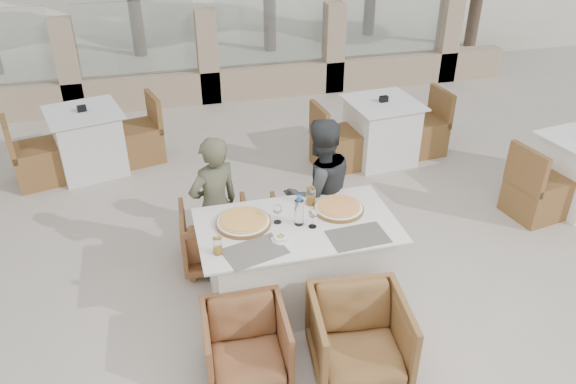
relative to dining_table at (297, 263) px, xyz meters
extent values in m
plane|color=#BDB1A1|center=(-0.11, -0.01, -0.39)|extent=(80.00, 80.00, 0.00)
cube|color=#635C55|center=(-0.40, -0.27, 0.39)|extent=(0.51, 0.41, 0.00)
cube|color=#57534A|center=(0.41, -0.28, 0.39)|extent=(0.47, 0.33, 0.00)
cylinder|color=#CC691B|center=(-0.42, 0.11, 0.41)|extent=(0.54, 0.54, 0.06)
cylinder|color=#C64C1B|center=(0.39, 0.12, 0.41)|extent=(0.51, 0.51, 0.05)
cylinder|color=#ABCEE2|center=(0.02, 0.01, 0.52)|extent=(0.10, 0.10, 0.26)
cylinder|color=gold|center=(-0.67, -0.22, 0.45)|extent=(0.08, 0.08, 0.14)
cylinder|color=#C4811B|center=(0.19, 0.27, 0.46)|extent=(0.08, 0.08, 0.16)
imported|color=#965E36|center=(-0.59, 0.69, -0.09)|extent=(0.66, 0.67, 0.58)
imported|color=olive|center=(0.25, 0.61, -0.10)|extent=(0.67, 0.69, 0.56)
imported|color=brown|center=(-0.56, -0.69, -0.11)|extent=(0.62, 0.64, 0.56)
imported|color=brown|center=(0.23, -0.86, -0.07)|extent=(0.75, 0.76, 0.63)
imported|color=#4F503A|center=(-0.58, 0.61, 0.28)|extent=(0.57, 0.49, 1.33)
imported|color=#35383A|center=(0.36, 0.57, 0.31)|extent=(0.77, 0.65, 1.40)
camera|label=1|loc=(-0.99, -3.58, 2.90)|focal=35.00mm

